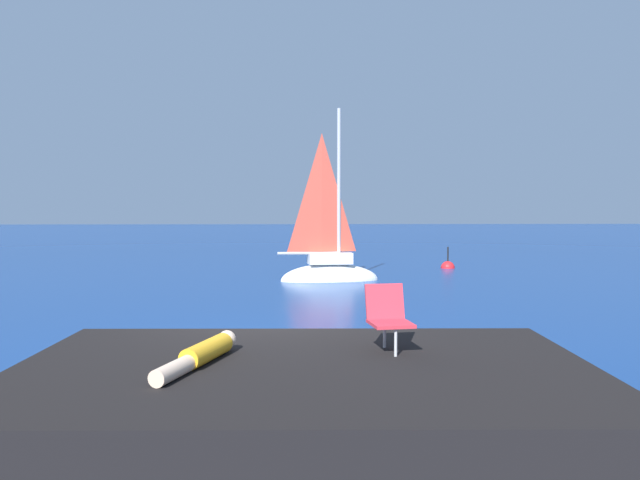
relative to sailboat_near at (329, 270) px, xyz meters
The scene contains 8 objects.
ground_plane 10.64m from the sailboat_near, 98.26° to the right, with size 160.00×160.00×0.00m, color navy.
shore_ledge 13.76m from the sailboat_near, 94.25° to the right, with size 6.44×4.11×0.69m, color black.
boulder_seaward 12.00m from the sailboat_near, 85.49° to the right, with size 0.79×0.63×0.44m, color black.
boulder_inland 11.80m from the sailboat_near, 109.03° to the right, with size 1.25×1.00×0.69m, color black.
sailboat_near is the anchor object (origin of this frame).
person_sunbather 13.85m from the sailboat_near, 98.99° to the right, with size 0.71×1.71×0.25m.
beach_chair 13.10m from the sailboat_near, 89.94° to the right, with size 0.56×0.66×0.80m.
marker_buoy 6.45m from the sailboat_near, 39.28° to the left, with size 0.56×0.56×1.13m.
Camera 1 is at (0.42, -10.06, 2.44)m, focal length 34.98 mm.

